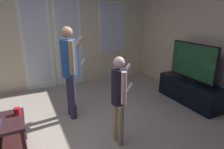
# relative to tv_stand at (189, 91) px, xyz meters

# --- Properties ---
(ground_plane) EXTENTS (5.83, 4.94, 0.02)m
(ground_plane) POSITION_rel_tv_stand_xyz_m (-2.55, -0.30, -0.24)
(ground_plane) COLOR #A4968A
(wall_back_with_doors) EXTENTS (5.83, 0.09, 2.61)m
(wall_back_with_doors) POSITION_rel_tv_stand_xyz_m (-2.48, 2.14, 1.04)
(wall_back_with_doors) COLOR beige
(wall_back_with_doors) RESTS_ON ground_plane
(wall_right_plain) EXTENTS (0.06, 4.94, 2.58)m
(wall_right_plain) POSITION_rel_tv_stand_xyz_m (0.33, -0.30, 1.06)
(wall_right_plain) COLOR beige
(wall_right_plain) RESTS_ON ground_plane
(tv_stand) EXTENTS (0.41, 1.33, 0.47)m
(tv_stand) POSITION_rel_tv_stand_xyz_m (0.00, 0.00, 0.00)
(tv_stand) COLOR black
(tv_stand) RESTS_ON ground_plane
(flat_screen_tv) EXTENTS (0.08, 1.04, 0.73)m
(flat_screen_tv) POSITION_rel_tv_stand_xyz_m (-0.00, 0.00, 0.61)
(flat_screen_tv) COLOR black
(flat_screen_tv) RESTS_ON tv_stand
(person_adult) EXTENTS (0.47, 0.43, 1.55)m
(person_adult) POSITION_rel_tv_stand_xyz_m (-2.26, 0.48, 0.69)
(person_adult) COLOR #34304E
(person_adult) RESTS_ON ground_plane
(person_child) EXTENTS (0.40, 0.33, 1.23)m
(person_child) POSITION_rel_tv_stand_xyz_m (-1.86, -0.50, 0.50)
(person_child) COLOR tan
(person_child) RESTS_ON ground_plane
(cup_by_laptop) EXTENTS (0.08, 0.08, 0.09)m
(cup_by_laptop) POSITION_rel_tv_stand_xyz_m (-3.09, -0.01, 0.30)
(cup_by_laptop) COLOR red
(cup_by_laptop) RESTS_ON coffee_table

